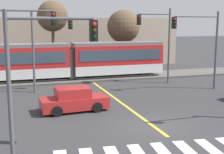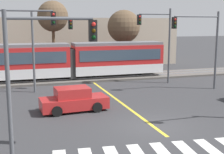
{
  "view_description": "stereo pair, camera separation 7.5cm",
  "coord_description": "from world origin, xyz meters",
  "px_view_note": "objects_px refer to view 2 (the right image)",
  "views": [
    {
      "loc": [
        -7.04,
        -14.67,
        5.51
      ],
      "look_at": [
        -0.21,
        6.76,
        1.6
      ],
      "focal_mm": 50.0,
      "sensor_mm": 36.0,
      "label": 1
    },
    {
      "loc": [
        -6.97,
        -14.69,
        5.51
      ],
      "look_at": [
        -0.21,
        6.76,
        1.6
      ],
      "focal_mm": 50.0,
      "sensor_mm": 36.0,
      "label": 2
    }
  ],
  "objects_px": {
    "traffic_light_near_left": "(39,60)",
    "bare_tree_east": "(124,27)",
    "traffic_light_far_right": "(160,36)",
    "bare_tree_west": "(53,17)",
    "sedan_crossing": "(74,100)",
    "traffic_light_far_left": "(46,40)",
    "traffic_light_mid_left": "(14,39)",
    "light_rail_tram": "(71,59)",
    "traffic_light_mid_right": "(202,38)"
  },
  "relations": [
    {
      "from": "traffic_light_near_left",
      "to": "bare_tree_east",
      "type": "relative_size",
      "value": 0.86
    },
    {
      "from": "traffic_light_far_right",
      "to": "bare_tree_west",
      "type": "bearing_deg",
      "value": 134.01
    },
    {
      "from": "sedan_crossing",
      "to": "bare_tree_west",
      "type": "distance_m",
      "value": 16.27
    },
    {
      "from": "traffic_light_far_left",
      "to": "traffic_light_near_left",
      "type": "relative_size",
      "value": 1.05
    },
    {
      "from": "traffic_light_mid_left",
      "to": "bare_tree_west",
      "type": "height_order",
      "value": "bare_tree_west"
    },
    {
      "from": "traffic_light_mid_left",
      "to": "bare_tree_east",
      "type": "height_order",
      "value": "bare_tree_east"
    },
    {
      "from": "light_rail_tram",
      "to": "traffic_light_mid_right",
      "type": "relative_size",
      "value": 2.87
    },
    {
      "from": "bare_tree_east",
      "to": "traffic_light_far_right",
      "type": "bearing_deg",
      "value": -86.66
    },
    {
      "from": "sedan_crossing",
      "to": "traffic_light_near_left",
      "type": "relative_size",
      "value": 0.71
    },
    {
      "from": "traffic_light_far_right",
      "to": "traffic_light_mid_left",
      "type": "height_order",
      "value": "traffic_light_far_right"
    },
    {
      "from": "traffic_light_far_left",
      "to": "traffic_light_mid_right",
      "type": "distance_m",
      "value": 12.59
    },
    {
      "from": "sedan_crossing",
      "to": "traffic_light_far_left",
      "type": "xyz_separation_m",
      "value": [
        -0.96,
        6.26,
        3.46
      ]
    },
    {
      "from": "bare_tree_west",
      "to": "bare_tree_east",
      "type": "xyz_separation_m",
      "value": [
        7.92,
        -0.44,
        -1.08
      ]
    },
    {
      "from": "traffic_light_near_left",
      "to": "bare_tree_east",
      "type": "height_order",
      "value": "bare_tree_east"
    },
    {
      "from": "sedan_crossing",
      "to": "traffic_light_mid_right",
      "type": "height_order",
      "value": "traffic_light_mid_right"
    },
    {
      "from": "light_rail_tram",
      "to": "bare_tree_east",
      "type": "relative_size",
      "value": 2.65
    },
    {
      "from": "traffic_light_mid_right",
      "to": "bare_tree_west",
      "type": "height_order",
      "value": "bare_tree_west"
    },
    {
      "from": "traffic_light_near_left",
      "to": "bare_tree_west",
      "type": "bearing_deg",
      "value": 81.55
    },
    {
      "from": "light_rail_tram",
      "to": "sedan_crossing",
      "type": "relative_size",
      "value": 4.31
    },
    {
      "from": "light_rail_tram",
      "to": "traffic_light_far_right",
      "type": "xyz_separation_m",
      "value": [
        7.39,
        -4.1,
        2.34
      ]
    },
    {
      "from": "traffic_light_mid_left",
      "to": "bare_tree_west",
      "type": "distance_m",
      "value": 13.45
    },
    {
      "from": "light_rail_tram",
      "to": "traffic_light_near_left",
      "type": "bearing_deg",
      "value": -104.01
    },
    {
      "from": "sedan_crossing",
      "to": "traffic_light_mid_left",
      "type": "distance_m",
      "value": 5.72
    },
    {
      "from": "sedan_crossing",
      "to": "light_rail_tram",
      "type": "bearing_deg",
      "value": 80.87
    },
    {
      "from": "traffic_light_far_right",
      "to": "traffic_light_near_left",
      "type": "bearing_deg",
      "value": -132.28
    },
    {
      "from": "light_rail_tram",
      "to": "sedan_crossing",
      "type": "height_order",
      "value": "light_rail_tram"
    },
    {
      "from": "sedan_crossing",
      "to": "traffic_light_far_left",
      "type": "distance_m",
      "value": 7.22
    },
    {
      "from": "traffic_light_far_left",
      "to": "bare_tree_west",
      "type": "height_order",
      "value": "bare_tree_west"
    },
    {
      "from": "traffic_light_far_left",
      "to": "bare_tree_west",
      "type": "xyz_separation_m",
      "value": [
        1.67,
        9.04,
        2.0
      ]
    },
    {
      "from": "bare_tree_east",
      "to": "bare_tree_west",
      "type": "bearing_deg",
      "value": 176.79
    },
    {
      "from": "bare_tree_west",
      "to": "bare_tree_east",
      "type": "height_order",
      "value": "bare_tree_west"
    },
    {
      "from": "light_rail_tram",
      "to": "bare_tree_west",
      "type": "height_order",
      "value": "bare_tree_west"
    },
    {
      "from": "sedan_crossing",
      "to": "bare_tree_west",
      "type": "relative_size",
      "value": 0.55
    },
    {
      "from": "sedan_crossing",
      "to": "traffic_light_near_left",
      "type": "distance_m",
      "value": 7.41
    },
    {
      "from": "traffic_light_far_right",
      "to": "traffic_light_far_left",
      "type": "bearing_deg",
      "value": -178.07
    },
    {
      "from": "light_rail_tram",
      "to": "bare_tree_east",
      "type": "xyz_separation_m",
      "value": [
        6.91,
        4.15,
        3.04
      ]
    },
    {
      "from": "sedan_crossing",
      "to": "traffic_light_mid_right",
      "type": "distance_m",
      "value": 12.18
    },
    {
      "from": "bare_tree_east",
      "to": "sedan_crossing",
      "type": "bearing_deg",
      "value": -120.14
    },
    {
      "from": "sedan_crossing",
      "to": "traffic_light_far_right",
      "type": "relative_size",
      "value": 0.63
    },
    {
      "from": "traffic_light_far_right",
      "to": "traffic_light_near_left",
      "type": "height_order",
      "value": "traffic_light_far_right"
    },
    {
      "from": "traffic_light_far_right",
      "to": "bare_tree_east",
      "type": "height_order",
      "value": "bare_tree_east"
    },
    {
      "from": "sedan_crossing",
      "to": "traffic_light_far_right",
      "type": "height_order",
      "value": "traffic_light_far_right"
    },
    {
      "from": "traffic_light_near_left",
      "to": "bare_tree_east",
      "type": "bearing_deg",
      "value": 62.12
    },
    {
      "from": "traffic_light_near_left",
      "to": "bare_tree_east",
      "type": "distance_m",
      "value": 23.78
    },
    {
      "from": "sedan_crossing",
      "to": "bare_tree_east",
      "type": "xyz_separation_m",
      "value": [
        8.63,
        14.86,
        4.39
      ]
    },
    {
      "from": "traffic_light_far_left",
      "to": "traffic_light_near_left",
      "type": "bearing_deg",
      "value": -96.98
    },
    {
      "from": "traffic_light_far_right",
      "to": "bare_tree_east",
      "type": "xyz_separation_m",
      "value": [
        -0.48,
        8.25,
        0.7
      ]
    },
    {
      "from": "light_rail_tram",
      "to": "traffic_light_far_right",
      "type": "relative_size",
      "value": 2.72
    },
    {
      "from": "sedan_crossing",
      "to": "traffic_light_mid_left",
      "type": "height_order",
      "value": "traffic_light_mid_left"
    },
    {
      "from": "traffic_light_mid_right",
      "to": "traffic_light_mid_left",
      "type": "bearing_deg",
      "value": -178.16
    }
  ]
}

